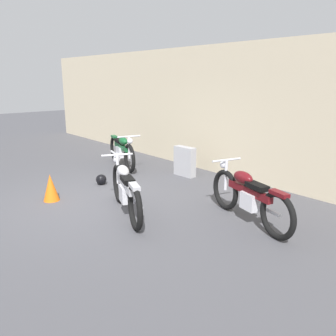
% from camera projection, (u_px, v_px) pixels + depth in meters
% --- Properties ---
extents(ground_plane, '(40.00, 40.00, 0.00)m').
position_uv_depth(ground_plane, '(94.00, 202.00, 7.03)').
color(ground_plane, '#47474C').
extents(building_wall, '(18.00, 0.30, 3.23)m').
position_uv_depth(building_wall, '(220.00, 110.00, 8.97)').
color(building_wall, beige).
rests_on(building_wall, ground_plane).
extents(stone_marker, '(0.61, 0.23, 0.75)m').
position_uv_depth(stone_marker, '(185.00, 161.00, 8.87)').
color(stone_marker, '#9E9EA3').
rests_on(stone_marker, ground_plane).
extents(helmet, '(0.24, 0.24, 0.24)m').
position_uv_depth(helmet, '(101.00, 180.00, 8.18)').
color(helmet, black).
rests_on(helmet, ground_plane).
extents(traffic_cone, '(0.32, 0.32, 0.55)m').
position_uv_depth(traffic_cone, '(51.00, 188.00, 7.08)').
color(traffic_cone, orange).
rests_on(traffic_cone, ground_plane).
extents(motorcycle_green, '(2.12, 0.86, 0.98)m').
position_uv_depth(motorcycle_green, '(122.00, 150.00, 9.74)').
color(motorcycle_green, black).
rests_on(motorcycle_green, ground_plane).
extents(motorcycle_silver, '(2.07, 1.01, 0.98)m').
position_uv_depth(motorcycle_silver, '(126.00, 189.00, 6.34)').
color(motorcycle_silver, black).
rests_on(motorcycle_silver, ground_plane).
extents(motorcycle_maroon, '(2.13, 0.83, 0.98)m').
position_uv_depth(motorcycle_maroon, '(248.00, 196.00, 5.97)').
color(motorcycle_maroon, black).
rests_on(motorcycle_maroon, ground_plane).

